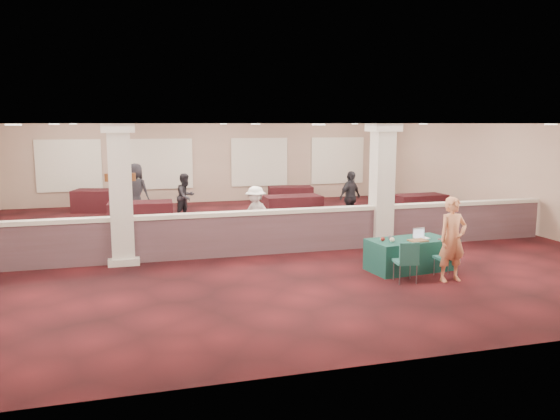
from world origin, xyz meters
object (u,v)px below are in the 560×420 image
object	(u,v)px
far_table_front_center	(321,224)
attendee_d	(136,192)
near_table	(409,255)
woman	(452,239)
conf_chair_main	(448,255)
far_table_back_center	(292,207)
attendee_a	(186,197)
attendee_c	(350,197)
conf_chair_side	(407,259)
far_table_back_left	(102,201)
far_table_front_left	(141,214)
far_table_back_right	(290,195)
attendee_b	(256,214)
far_table_front_right	(419,205)

from	to	relation	value
far_table_front_center	attendee_d	distance (m)	6.59
near_table	woman	size ratio (longest dim) A/B	1.03
conf_chair_main	far_table_back_center	distance (m)	7.85
attendee_d	near_table	bearing A→B (deg)	153.34
attendee_a	attendee_c	distance (m)	5.48
conf_chair_side	attendee_a	xyz separation A→B (m)	(-3.53, 8.69, 0.27)
far_table_front_center	far_table_back_left	bearing A→B (deg)	135.43
attendee_a	attendee_d	bearing A→B (deg)	125.69
far_table_front_left	attendee_a	distance (m)	1.84
far_table_back_center	far_table_back_right	size ratio (longest dim) A/B	1.11
far_table_back_center	attendee_b	xyz separation A→B (m)	(-2.01, -3.20, 0.37)
far_table_back_left	attendee_d	size ratio (longest dim) A/B	1.05
far_table_front_left	far_table_front_center	size ratio (longest dim) A/B	1.16
near_table	conf_chair_main	bearing A→B (deg)	-65.57
near_table	far_table_front_left	distance (m)	8.79
far_table_front_left	far_table_back_right	world-z (taller)	far_table_front_left
conf_chair_side	far_table_front_left	distance (m)	9.19
far_table_front_center	attendee_d	xyz separation A→B (m)	(-5.12, 4.10, 0.61)
woman	far_table_back_left	distance (m)	13.45
far_table_back_right	attendee_b	xyz separation A→B (m)	(-2.94, -6.50, 0.41)
near_table	attendee_d	xyz separation A→B (m)	(-5.68, 8.21, 0.60)
attendee_a	attendee_c	xyz separation A→B (m)	(5.03, -2.18, 0.07)
conf_chair_main	woman	bearing A→B (deg)	-106.60
far_table_front_center	attendee_d	size ratio (longest dim) A/B	0.88
attendee_c	far_table_back_center	bearing A→B (deg)	108.13
far_table_front_center	far_table_back_left	world-z (taller)	far_table_back_left
far_table_back_left	conf_chair_side	bearing A→B (deg)	-60.53
conf_chair_main	attendee_c	bearing A→B (deg)	85.67
conf_chair_main	woman	xyz separation A→B (m)	(-0.06, -0.21, 0.38)
near_table	far_table_back_center	size ratio (longest dim) A/B	0.93
conf_chair_main	attendee_a	xyz separation A→B (m)	(-4.55, 8.58, 0.29)
near_table	far_table_back_right	xyz separation A→B (m)	(0.36, 10.30, 0.01)
woman	far_table_front_center	bearing A→B (deg)	96.94
conf_chair_main	far_table_back_left	bearing A→B (deg)	123.48
near_table	attendee_c	xyz separation A→B (m)	(0.96, 5.62, 0.50)
far_table_back_left	attendee_b	world-z (taller)	attendee_b
attendee_c	attendee_d	xyz separation A→B (m)	(-6.65, 2.58, 0.10)
near_table	far_table_back_left	bearing A→B (deg)	116.49
far_table_front_center	far_table_back_right	world-z (taller)	far_table_back_right
near_table	attendee_c	world-z (taller)	attendee_c
far_table_back_center	conf_chair_main	bearing A→B (deg)	-82.31
far_table_back_left	far_table_back_center	size ratio (longest dim) A/B	1.03
near_table	woman	world-z (taller)	woman
far_table_back_left	attendee_a	world-z (taller)	attendee_a
near_table	far_table_front_right	world-z (taller)	far_table_front_right
near_table	far_table_front_center	distance (m)	4.14
far_table_front_right	attendee_b	size ratio (longest dim) A/B	1.20
attendee_b	far_table_back_right	bearing A→B (deg)	112.80
far_table_back_center	far_table_front_center	bearing A→B (deg)	-90.00
far_table_back_right	attendee_a	world-z (taller)	attendee_a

